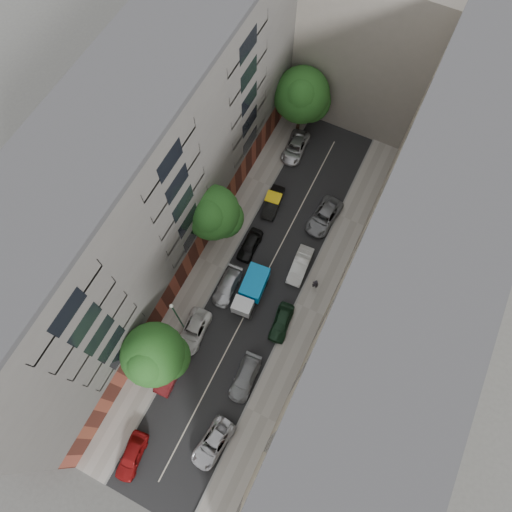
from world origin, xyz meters
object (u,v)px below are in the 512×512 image
Objects in this scene: tarp_truck at (251,290)px; tree_mid at (213,215)px; car_right_0 at (213,443)px; tree_far at (302,97)px; lamp_post at (176,315)px; car_left_2 at (193,331)px; car_left_3 at (227,286)px; car_left_5 at (273,202)px; car_right_4 at (324,217)px; car_left_0 at (132,456)px; car_left_4 at (250,245)px; car_left_6 at (295,147)px; car_right_1 at (245,378)px; pedestrian at (315,284)px; tree_near at (154,356)px; car_left_1 at (170,372)px; car_right_3 at (300,265)px; car_right_2 at (281,322)px.

tree_mid is at bearing 142.38° from tarp_truck.
tree_far reaches higher than car_right_0.
lamp_post is (-7.57, 7.94, 3.86)m from car_right_0.
car_left_2 is 1.06× the size of car_left_3.
tree_mid is at bearing -125.19° from car_left_5.
car_right_4 is at bearing -52.77° from tree_far.
tree_mid is (-3.24, 21.63, 5.01)m from car_left_0.
car_left_4 is (0.80, 10.50, 0.02)m from car_left_2.
car_right_1 is (6.40, -25.40, -0.01)m from car_left_6.
pedestrian is at bearing -67.49° from car_right_4.
car_left_1 is at bearing -17.49° from tree_near.
car_right_3 is (5.81, 22.60, 0.01)m from car_left_0.
car_left_6 is 24.00m from lamp_post.
car_right_4 is at bearing 68.83° from tarp_truck.
pedestrian is (11.23, -0.31, -4.68)m from tree_mid.
tarp_truck is 10.43m from car_left_5.
car_left_0 is at bearing -91.61° from car_left_4.
car_left_4 is (0.21, 22.40, -0.04)m from car_left_0.
car_right_1 is at bearing 17.58° from tree_near.
car_right_1 is 2.56× the size of pedestrian.
tarp_truck is 1.14× the size of car_right_1.
tree_far is (-0.90, 26.51, 4.84)m from car_left_2.
tree_far reaches higher than car_left_5.
tree_far reaches higher than tree_near.
car_right_4 reaches higher than car_left_4.
car_right_3 is (-0.80, 6.20, 0.03)m from car_right_2.
car_left_4 is at bearing 83.30° from tree_near.
car_left_5 is at bearing 84.27° from car_left_1.
car_right_2 reaches higher than car_left_3.
car_right_3 is at bearing 0.96° from car_left_4.
car_right_2 is 12.23m from tree_mid.
car_right_0 is (5.60, -18.40, -0.02)m from car_left_4.
car_right_3 is at bearing -50.73° from car_left_5.
car_left_2 is (-0.59, 11.90, -0.06)m from car_left_0.
lamp_post is at bearing -90.58° from tree_far.
tarp_truck reaches higher than car_right_4.
car_left_0 is 38.74m from tree_far.
car_left_5 is 18.66m from car_right_1.
car_left_1 is at bearing -94.18° from car_left_4.
car_left_2 is 16.12m from car_left_5.
car_right_2 is 2.29× the size of pedestrian.
car_left_4 is 0.77× the size of car_right_4.
lamp_post reaches higher than pedestrian.
car_left_0 is at bearing -103.35° from tarp_truck.
car_right_0 is at bearing -78.02° from tree_far.
car_left_3 is at bearing -85.37° from tree_far.
tree_mid is at bearing -104.77° from car_left_6.
car_left_3 is 7.67m from car_right_3.
car_left_5 reaches higher than car_left_4.
tree_mid reaches higher than car_right_4.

